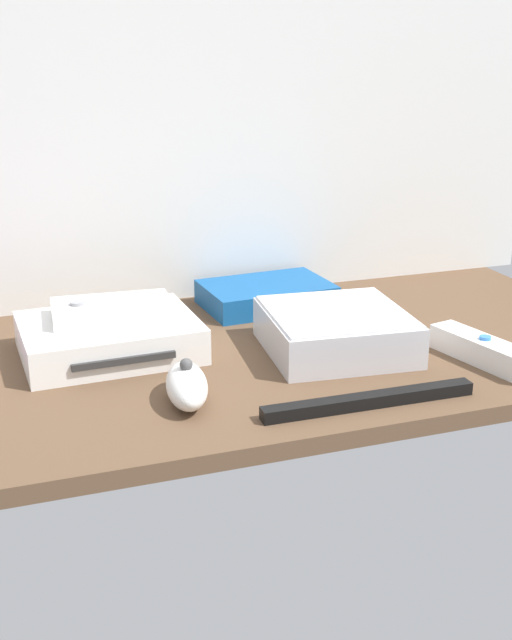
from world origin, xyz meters
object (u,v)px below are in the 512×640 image
object	(u,v)px
sensor_bar	(369,400)
network_router	(266,295)
game_console	(109,338)
mini_computer	(336,331)
remote_classic_pad	(112,310)
remote_nunchuk	(187,385)
remote_wand	(484,351)

from	to	relation	value
sensor_bar	network_router	bearing A→B (deg)	88.81
game_console	mini_computer	xyz separation A→B (cm)	(26.76, -8.01, 0.44)
game_console	sensor_bar	world-z (taller)	game_console
game_console	mini_computer	distance (cm)	27.94
network_router	remote_classic_pad	world-z (taller)	remote_classic_pad
remote_nunchuk	sensor_bar	size ratio (longest dim) A/B	0.44
game_console	sensor_bar	bearing A→B (deg)	-48.27
mini_computer	remote_classic_pad	bearing A→B (deg)	160.80
sensor_bar	mini_computer	bearing A→B (deg)	79.08
game_console	remote_wand	bearing A→B (deg)	-25.17
mini_computer	remote_classic_pad	world-z (taller)	remote_classic_pad
mini_computer	remote_nunchuk	size ratio (longest dim) A/B	1.75
network_router	mini_computer	bearing A→B (deg)	-88.05
remote_classic_pad	sensor_bar	world-z (taller)	remote_classic_pad
game_console	network_router	distance (cm)	27.35
network_router	sensor_bar	xyz separation A→B (cm)	(-1.30, -35.72, -1.00)
remote_classic_pad	sensor_bar	bearing A→B (deg)	-44.07
game_console	network_router	bearing A→B (deg)	22.80
mini_computer	remote_nunchuk	bearing A→B (deg)	-157.63
network_router	remote_classic_pad	size ratio (longest dim) A/B	1.26
remote_wand	remote_nunchuk	xyz separation A→B (cm)	(-36.45, 0.68, 0.53)
mini_computer	remote_wand	size ratio (longest dim) A/B	1.22
game_console	remote_wand	xyz separation A→B (cm)	(41.89, -17.47, -0.69)
mini_computer	remote_nunchuk	xyz separation A→B (cm)	(-21.32, -8.77, -0.60)
remote_classic_pad	sensor_bar	size ratio (longest dim) A/B	0.62
mini_computer	remote_nunchuk	world-z (taller)	mini_computer
game_console	remote_classic_pad	bearing A→B (deg)	55.56
game_console	remote_wand	size ratio (longest dim) A/B	1.42
remote_classic_pad	sensor_bar	xyz separation A→B (cm)	(22.75, -25.09, -4.71)
remote_classic_pad	game_console	bearing A→B (deg)	-118.17
network_router	remote_classic_pad	bearing A→B (deg)	-160.13
network_router	remote_wand	size ratio (longest dim) A/B	1.23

